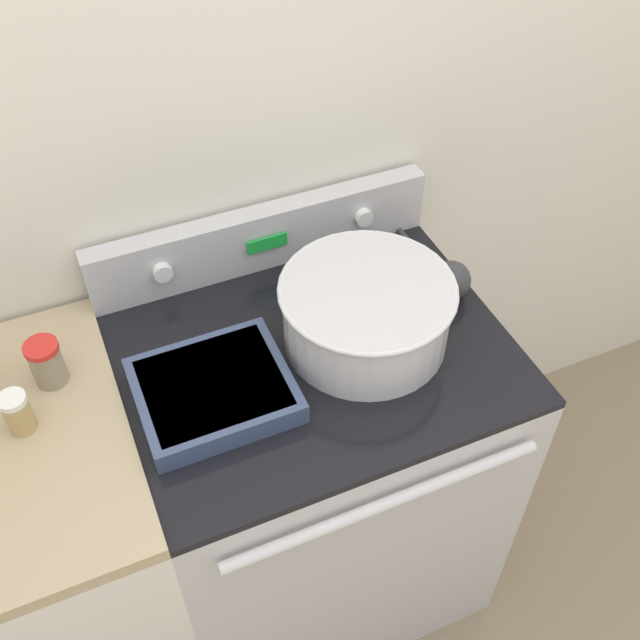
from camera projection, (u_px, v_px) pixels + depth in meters
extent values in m
cube|color=silver|center=(244.00, 113.00, 1.47)|extent=(8.00, 0.05, 2.50)
cube|color=#BCBCC1|center=(315.00, 476.00, 1.82)|extent=(0.76, 0.62, 0.89)
cube|color=black|center=(314.00, 352.00, 1.50)|extent=(0.76, 0.62, 0.02)
cylinder|color=silver|center=(386.00, 504.00, 1.34)|extent=(0.63, 0.02, 0.02)
cube|color=#BCBCC1|center=(262.00, 237.00, 1.62)|extent=(0.76, 0.05, 0.14)
cylinder|color=white|center=(163.00, 273.00, 1.53)|extent=(0.04, 0.02, 0.04)
cylinder|color=white|center=(364.00, 217.00, 1.66)|extent=(0.04, 0.02, 0.04)
cube|color=green|center=(267.00, 243.00, 1.60)|extent=(0.09, 0.01, 0.03)
cube|color=silver|center=(50.00, 575.00, 1.65)|extent=(0.51, 0.62, 0.89)
cylinder|color=silver|center=(366.00, 314.00, 1.46)|extent=(0.33, 0.33, 0.14)
torus|color=silver|center=(368.00, 289.00, 1.41)|extent=(0.34, 0.34, 0.01)
cylinder|color=beige|center=(367.00, 294.00, 1.42)|extent=(0.30, 0.30, 0.02)
cube|color=#38476B|center=(214.00, 390.00, 1.39)|extent=(0.28, 0.24, 0.05)
cube|color=#D1BC7A|center=(213.00, 387.00, 1.38)|extent=(0.25, 0.22, 0.03)
cylinder|color=#333338|center=(423.00, 260.00, 1.67)|extent=(0.01, 0.23, 0.01)
sphere|color=#333338|center=(451.00, 280.00, 1.57)|extent=(0.08, 0.08, 0.08)
cylinder|color=gray|center=(48.00, 365.00, 1.39)|extent=(0.06, 0.06, 0.08)
cylinder|color=red|center=(41.00, 348.00, 1.36)|extent=(0.06, 0.06, 0.01)
cylinder|color=tan|center=(19.00, 415.00, 1.32)|extent=(0.05, 0.05, 0.07)
cylinder|color=white|center=(12.00, 400.00, 1.29)|extent=(0.05, 0.05, 0.01)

